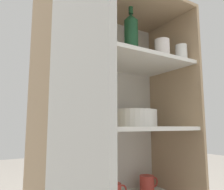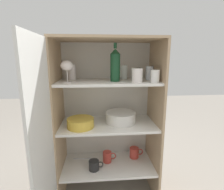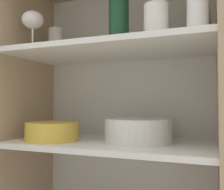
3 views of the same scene
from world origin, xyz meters
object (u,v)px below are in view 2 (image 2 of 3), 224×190
object	(u,v)px
wine_bottle	(115,65)
plate_stack_white	(121,117)
mixing_bowl_large	(81,122)
coffee_mug_primary	(108,157)

from	to	relation	value
wine_bottle	plate_stack_white	distance (m)	0.45
wine_bottle	mixing_bowl_large	world-z (taller)	wine_bottle
plate_stack_white	coffee_mug_primary	size ratio (longest dim) A/B	2.16
wine_bottle	plate_stack_white	size ratio (longest dim) A/B	1.12
mixing_bowl_large	coffee_mug_primary	xyz separation A→B (m)	(0.22, 0.10, -0.37)
wine_bottle	mixing_bowl_large	distance (m)	0.53
mixing_bowl_large	coffee_mug_primary	bearing A→B (deg)	24.16
wine_bottle	plate_stack_white	world-z (taller)	wine_bottle
mixing_bowl_large	coffee_mug_primary	distance (m)	0.44
wine_bottle	coffee_mug_primary	size ratio (longest dim) A/B	2.42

